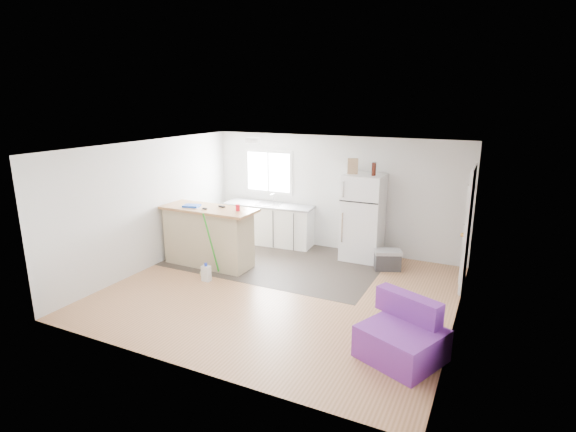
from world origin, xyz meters
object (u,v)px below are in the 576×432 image
object	(u,v)px
cleaner_jug	(206,273)
cardboard_box	(353,166)
refrigerator	(363,217)
blue_tray	(192,206)
bottle_left	(373,169)
red_cup	(238,208)
bottle_right	(374,169)
kitchen_cabinets	(270,223)
peninsula	(209,236)
mop	(206,264)
purple_seat	(402,337)
cooler	(387,259)

from	to	relation	value
cleaner_jug	cardboard_box	distance (m)	3.42
refrigerator	blue_tray	size ratio (longest dim) A/B	5.72
bottle_left	red_cup	bearing A→B (deg)	-144.09
cardboard_box	bottle_right	bearing A→B (deg)	5.29
kitchen_cabinets	bottle_right	world-z (taller)	bottle_right
peninsula	red_cup	distance (m)	0.91
bottle_right	kitchen_cabinets	bearing A→B (deg)	177.80
cardboard_box	kitchen_cabinets	bearing A→B (deg)	176.18
kitchen_cabinets	red_cup	world-z (taller)	red_cup
mop	bottle_right	distance (m)	3.62
peninsula	purple_seat	distance (m)	4.38
cleaner_jug	bottle_left	distance (m)	3.64
blue_tray	cooler	bearing A→B (deg)	21.07
cooler	bottle_left	world-z (taller)	bottle_left
cardboard_box	bottle_right	distance (m)	0.42
bottle_left	refrigerator	bearing A→B (deg)	155.24
cardboard_box	cooler	bearing A→B (deg)	-19.75
kitchen_cabinets	cooler	xyz separation A→B (m)	(2.75, -0.43, -0.26)
cleaner_jug	bottle_right	xyz separation A→B (m)	(2.31, 2.30, 1.70)
kitchen_cabinets	refrigerator	xyz separation A→B (m)	(2.14, -0.06, 0.40)
kitchen_cabinets	purple_seat	world-z (taller)	kitchen_cabinets
mop	bottle_left	world-z (taller)	bottle_left
red_cup	cooler	bearing A→B (deg)	26.05
kitchen_cabinets	refrigerator	distance (m)	2.17
cooler	bottle_right	size ratio (longest dim) A/B	2.34
peninsula	cardboard_box	world-z (taller)	cardboard_box
purple_seat	cardboard_box	world-z (taller)	cardboard_box
blue_tray	bottle_left	xyz separation A→B (m)	(3.04, 1.62, 0.68)
blue_tray	bottle_right	bearing A→B (deg)	28.89
purple_seat	cleaner_jug	world-z (taller)	purple_seat
kitchen_cabinets	cardboard_box	world-z (taller)	cardboard_box
peninsula	purple_seat	size ratio (longest dim) A/B	1.63
purple_seat	cardboard_box	distance (m)	3.96
mop	red_cup	bearing A→B (deg)	73.25
purple_seat	bottle_left	world-z (taller)	bottle_left
kitchen_cabinets	peninsula	bearing A→B (deg)	-108.27
cooler	blue_tray	xyz separation A→B (m)	(-3.47, -1.34, 0.97)
kitchen_cabinets	cardboard_box	distance (m)	2.38
refrigerator	bottle_right	xyz separation A→B (m)	(0.18, -0.03, 0.98)
peninsula	blue_tray	world-z (taller)	blue_tray
kitchen_cabinets	purple_seat	size ratio (longest dim) A/B	1.78
blue_tray	refrigerator	bearing A→B (deg)	30.82
cleaner_jug	peninsula	bearing A→B (deg)	122.58
red_cup	bottle_right	distance (m)	2.68
cleaner_jug	bottle_right	distance (m)	3.68
blue_tray	cardboard_box	distance (m)	3.18
cooler	cardboard_box	world-z (taller)	cardboard_box
refrigerator	red_cup	distance (m)	2.50
purple_seat	bottle_left	distance (m)	3.77
mop	bottle_left	distance (m)	3.58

